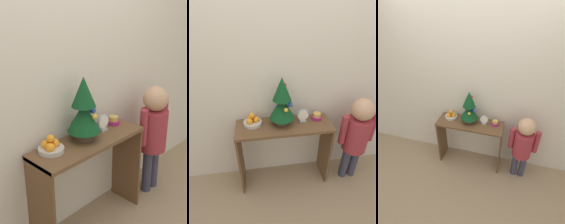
# 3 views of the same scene
# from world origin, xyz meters

# --- Properties ---
(ground_plane) EXTENTS (12.00, 12.00, 0.00)m
(ground_plane) POSITION_xyz_m (0.00, 0.00, 0.00)
(ground_plane) COLOR #997F60
(back_wall) EXTENTS (7.00, 0.05, 2.50)m
(back_wall) POSITION_xyz_m (0.00, 0.38, 1.25)
(back_wall) COLOR beige
(back_wall) RESTS_ON ground_plane
(console_table) EXTENTS (0.99, 0.34, 0.80)m
(console_table) POSITION_xyz_m (0.00, 0.17, 0.59)
(console_table) COLOR brown
(console_table) RESTS_ON ground_plane
(mini_tree) EXTENTS (0.25, 0.25, 0.50)m
(mini_tree) POSITION_xyz_m (-0.02, 0.20, 1.05)
(mini_tree) COLOR #4C3828
(mini_tree) RESTS_ON console_table
(fruit_bowl) EXTENTS (0.19, 0.19, 0.13)m
(fruit_bowl) POSITION_xyz_m (-0.32, 0.23, 0.84)
(fruit_bowl) COLOR #B7B2A8
(fruit_bowl) RESTS_ON console_table
(singing_bowl) EXTENTS (0.10, 0.10, 0.07)m
(singing_bowl) POSITION_xyz_m (0.36, 0.23, 0.83)
(singing_bowl) COLOR #9E2366
(singing_bowl) RESTS_ON console_table
(desk_clock) EXTENTS (0.12, 0.04, 0.14)m
(desk_clock) POSITION_xyz_m (0.20, 0.20, 0.87)
(desk_clock) COLOR #B2B2B7
(desk_clock) RESTS_ON console_table
(child_figure) EXTENTS (0.40, 0.26, 1.07)m
(child_figure) POSITION_xyz_m (0.79, 0.09, 0.66)
(child_figure) COLOR #38384C
(child_figure) RESTS_ON ground_plane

